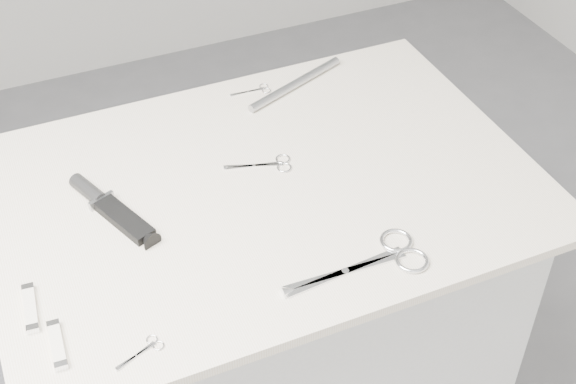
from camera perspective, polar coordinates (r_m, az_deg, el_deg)
name	(u,v)px	position (r m, az deg, el deg)	size (l,w,h in m)	color
plinth	(267,345)	(1.81, -1.52, -10.83)	(0.90, 0.60, 0.90)	silver
display_board	(262,188)	(1.48, -1.83, 0.25)	(1.00, 0.70, 0.02)	beige
large_shears	(383,258)	(1.34, 6.79, -4.68)	(0.25, 0.11, 0.01)	silver
embroidery_scissors_a	(271,164)	(1.51, -1.22, 1.98)	(0.13, 0.07, 0.00)	silver
embroidery_scissors_b	(256,90)	(1.71, -2.28, 7.24)	(0.09, 0.04, 0.00)	silver
tiny_scissors	(145,350)	(1.22, -10.14, -10.99)	(0.08, 0.05, 0.00)	silver
sheathed_knife	(108,206)	(1.45, -12.71, -0.96)	(0.11, 0.21, 0.03)	black
pocket_knife_a	(57,345)	(1.25, -16.09, -10.40)	(0.02, 0.09, 0.01)	silver
pocket_knife_b	(30,308)	(1.31, -17.86, -7.84)	(0.03, 0.10, 0.01)	silver
metal_rail	(295,84)	(1.72, 0.53, 7.71)	(0.02, 0.02, 0.26)	#999CA1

